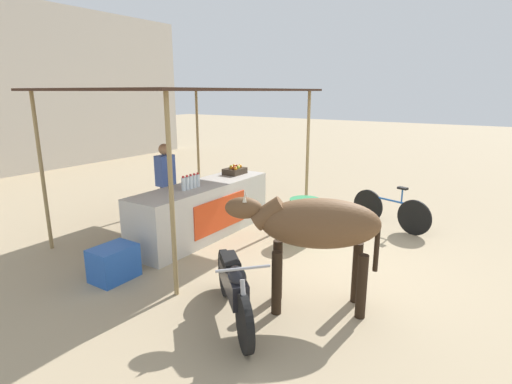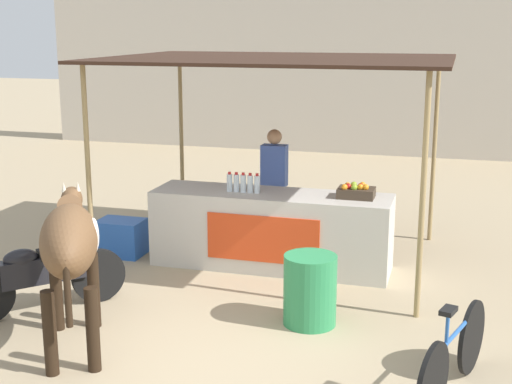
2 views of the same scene
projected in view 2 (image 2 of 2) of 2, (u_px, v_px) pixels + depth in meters
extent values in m
plane|color=tan|center=(214.00, 337.00, 7.04)|extent=(60.00, 60.00, 0.00)
cube|color=beige|center=(366.00, 40.00, 16.56)|extent=(16.00, 0.50, 5.33)
cube|color=beige|center=(271.00, 230.00, 8.98)|extent=(3.00, 0.80, 0.96)
cube|color=red|center=(262.00, 239.00, 8.60)|extent=(1.40, 0.02, 0.58)
cube|color=#382319|center=(278.00, 59.00, 8.78)|extent=(4.20, 3.20, 0.04)
cylinder|color=#997F51|center=(89.00, 176.00, 8.24)|extent=(0.06, 0.06, 2.60)
cylinder|color=#997F51|center=(423.00, 197.00, 7.22)|extent=(0.06, 0.06, 2.60)
cylinder|color=#997F51|center=(181.00, 139.00, 10.93)|extent=(0.06, 0.06, 2.60)
cylinder|color=#997F51|center=(434.00, 150.00, 9.92)|extent=(0.06, 0.06, 2.60)
cylinder|color=silver|center=(230.00, 183.00, 8.94)|extent=(0.07, 0.07, 0.22)
cylinder|color=red|center=(229.00, 173.00, 8.92)|extent=(0.04, 0.04, 0.03)
cylinder|color=silver|center=(236.00, 183.00, 8.92)|extent=(0.07, 0.07, 0.22)
cylinder|color=red|center=(236.00, 173.00, 8.89)|extent=(0.04, 0.04, 0.03)
cylinder|color=silver|center=(243.00, 184.00, 8.90)|extent=(0.07, 0.07, 0.22)
cylinder|color=red|center=(243.00, 174.00, 8.87)|extent=(0.04, 0.04, 0.03)
cylinder|color=silver|center=(250.00, 184.00, 8.87)|extent=(0.07, 0.07, 0.22)
cylinder|color=red|center=(250.00, 174.00, 8.84)|extent=(0.04, 0.04, 0.03)
cylinder|color=silver|center=(257.00, 184.00, 8.85)|extent=(0.07, 0.07, 0.22)
cylinder|color=red|center=(257.00, 175.00, 8.82)|extent=(0.04, 0.04, 0.03)
cube|color=#3F3326|center=(356.00, 193.00, 8.63)|extent=(0.44, 0.32, 0.12)
sphere|color=orange|center=(344.00, 187.00, 8.54)|extent=(0.08, 0.08, 0.08)
sphere|color=#8CB22D|center=(354.00, 185.00, 8.67)|extent=(0.08, 0.08, 0.08)
sphere|color=#8CB22D|center=(354.00, 187.00, 8.52)|extent=(0.08, 0.08, 0.08)
sphere|color=orange|center=(363.00, 185.00, 8.65)|extent=(0.08, 0.08, 0.08)
sphere|color=orange|center=(366.00, 187.00, 8.53)|extent=(0.08, 0.08, 0.08)
sphere|color=orange|center=(348.00, 185.00, 8.63)|extent=(0.08, 0.08, 0.08)
sphere|color=#B21E19|center=(348.00, 186.00, 8.58)|extent=(0.08, 0.08, 0.08)
sphere|color=#B21E19|center=(361.00, 186.00, 8.58)|extent=(0.08, 0.08, 0.08)
sphere|color=orange|center=(360.00, 187.00, 8.54)|extent=(0.08, 0.08, 0.08)
cylinder|color=#383842|center=(274.00, 217.00, 9.74)|extent=(0.22, 0.22, 0.88)
cube|color=#3F59A5|center=(274.00, 166.00, 9.57)|extent=(0.34, 0.20, 0.56)
sphere|color=#A87A56|center=(274.00, 137.00, 9.48)|extent=(0.20, 0.20, 0.20)
cube|color=blue|center=(121.00, 237.00, 9.49)|extent=(0.60, 0.44, 0.48)
cylinder|color=#2D8C51|center=(310.00, 290.00, 7.26)|extent=(0.54, 0.54, 0.74)
ellipsoid|color=brown|center=(69.00, 240.00, 6.54)|extent=(1.12, 1.48, 0.60)
cylinder|color=black|center=(56.00, 293.00, 7.12)|extent=(0.12, 0.12, 0.78)
cylinder|color=black|center=(94.00, 290.00, 7.20)|extent=(0.12, 0.12, 0.78)
cylinder|color=black|center=(50.00, 333.00, 6.19)|extent=(0.12, 0.12, 0.78)
cylinder|color=black|center=(93.00, 330.00, 6.27)|extent=(0.12, 0.12, 0.78)
cylinder|color=brown|center=(71.00, 212.00, 7.08)|extent=(0.42, 0.51, 0.41)
ellipsoid|color=brown|center=(72.00, 200.00, 7.35)|extent=(0.40, 0.49, 0.26)
cone|color=beige|center=(64.00, 187.00, 7.29)|extent=(0.05, 0.05, 0.10)
cone|color=beige|center=(78.00, 186.00, 7.31)|extent=(0.05, 0.05, 0.10)
cylinder|color=black|center=(68.00, 293.00, 5.97)|extent=(0.06, 0.06, 0.60)
ellipsoid|color=silver|center=(94.00, 235.00, 6.68)|extent=(0.29, 0.44, 0.32)
cylinder|color=black|center=(99.00, 275.00, 7.88)|extent=(0.47, 0.49, 0.60)
cube|color=black|center=(43.00, 269.00, 7.54)|extent=(0.74, 0.78, 0.28)
ellipsoid|color=black|center=(21.00, 258.00, 7.39)|extent=(0.39, 0.40, 0.20)
cube|color=black|center=(59.00, 252.00, 7.59)|extent=(0.43, 0.44, 0.10)
cylinder|color=black|center=(472.00, 337.00, 6.25)|extent=(0.23, 0.64, 0.66)
cylinder|color=black|center=(432.00, 384.00, 5.44)|extent=(0.23, 0.64, 0.66)
cylinder|color=#2659A5|center=(455.00, 334.00, 5.80)|extent=(0.28, 0.82, 0.04)
cylinder|color=#2659A5|center=(447.00, 330.00, 5.59)|extent=(0.03, 0.03, 0.28)
cube|color=black|center=(448.00, 311.00, 5.55)|extent=(0.15, 0.20, 0.04)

